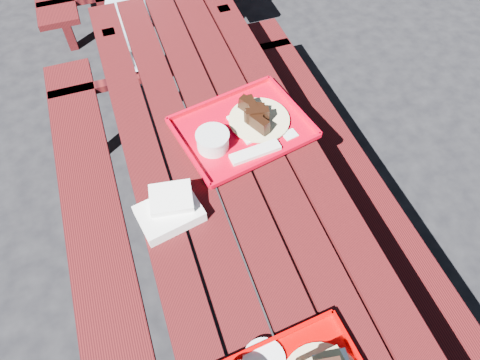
# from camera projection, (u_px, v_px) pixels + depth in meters

# --- Properties ---
(ground) EXTENTS (60.00, 60.00, 0.00)m
(ground) POSITION_uv_depth(u_px,v_px,m) (231.00, 248.00, 2.26)
(ground) COLOR black
(ground) RESTS_ON ground
(picnic_table_near) EXTENTS (1.41, 2.40, 0.75)m
(picnic_table_near) POSITION_uv_depth(u_px,v_px,m) (228.00, 188.00, 1.80)
(picnic_table_near) COLOR #480D0E
(picnic_table_near) RESTS_ON ground
(far_tray) EXTENTS (0.57, 0.48, 0.09)m
(far_tray) POSITION_uv_depth(u_px,v_px,m) (242.00, 129.00, 1.70)
(far_tray) COLOR red
(far_tray) RESTS_ON picnic_table_near
(white_cloth) EXTENTS (0.24, 0.19, 0.09)m
(white_cloth) POSITION_uv_depth(u_px,v_px,m) (170.00, 209.00, 1.48)
(white_cloth) COLOR white
(white_cloth) RESTS_ON picnic_table_near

